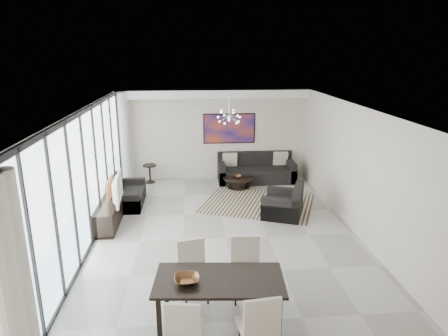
{
  "coord_description": "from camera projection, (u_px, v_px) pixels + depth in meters",
  "views": [
    {
      "loc": [
        -0.72,
        -8.14,
        4.06
      ],
      "look_at": [
        0.07,
        1.36,
        1.25
      ],
      "focal_mm": 32.0,
      "sensor_mm": 36.0,
      "label": 1
    }
  ],
  "objects": [
    {
      "name": "television",
      "position": [
        114.0,
        189.0,
        9.51
      ],
      "size": [
        0.23,
        1.15,
        0.66
      ],
      "primitive_type": "imported",
      "rotation": [
        0.0,
        0.0,
        1.64
      ],
      "color": "gray",
      "rests_on": "tv_console"
    },
    {
      "name": "armchair",
      "position": [
        284.0,
        205.0,
        10.14
      ],
      "size": [
        1.23,
        1.26,
        0.83
      ],
      "color": "black",
      "rests_on": "floor"
    },
    {
      "name": "tv_console",
      "position": [
        109.0,
        213.0,
        9.67
      ],
      "size": [
        0.5,
        1.77,
        0.55
      ],
      "primitive_type": "cube",
      "color": "black",
      "rests_on": "floor"
    },
    {
      "name": "loveseat",
      "position": [
        126.0,
        196.0,
        10.87
      ],
      "size": [
        0.84,
        1.49,
        0.75
      ],
      "color": "black",
      "rests_on": "floor"
    },
    {
      "name": "dining_chair_sw",
      "position": [
        184.0,
        327.0,
        5.24
      ],
      "size": [
        0.52,
        0.52,
        0.99
      ],
      "color": "beige",
      "rests_on": "floor"
    },
    {
      "name": "room_shell",
      "position": [
        247.0,
        176.0,
        8.61
      ],
      "size": [
        6.0,
        9.0,
        2.9
      ],
      "color": "#A8A39B",
      "rests_on": "ground"
    },
    {
      "name": "bowl_dining",
      "position": [
        187.0,
        280.0,
        5.83
      ],
      "size": [
        0.38,
        0.38,
        0.09
      ],
      "primitive_type": "imported",
      "rotation": [
        0.0,
        0.0,
        0.05
      ],
      "color": "brown",
      "rests_on": "dining_table"
    },
    {
      "name": "dining_chair_se",
      "position": [
        260.0,
        324.0,
        5.22
      ],
      "size": [
        0.55,
        0.55,
        1.07
      ],
      "color": "beige",
      "rests_on": "floor"
    },
    {
      "name": "bowl_coffee",
      "position": [
        238.0,
        177.0,
        12.14
      ],
      "size": [
        0.25,
        0.25,
        0.07
      ],
      "primitive_type": "imported",
      "rotation": [
        0.0,
        0.0,
        -0.07
      ],
      "color": "brown",
      "rests_on": "coffee_table"
    },
    {
      "name": "rug",
      "position": [
        258.0,
        203.0,
        11.01
      ],
      "size": [
        3.49,
        3.12,
        0.01
      ],
      "primitive_type": "cube",
      "rotation": [
        0.0,
        0.0,
        -0.37
      ],
      "color": "black",
      "rests_on": "floor"
    },
    {
      "name": "painting",
      "position": [
        229.0,
        129.0,
        12.83
      ],
      "size": [
        1.68,
        0.04,
        0.98
      ],
      "primitive_type": "cube",
      "color": "#AE3D18",
      "rests_on": "room_shell"
    },
    {
      "name": "coffee_table",
      "position": [
        239.0,
        182.0,
        12.25
      ],
      "size": [
        0.95,
        0.95,
        0.33
      ],
      "color": "black",
      "rests_on": "floor"
    },
    {
      "name": "side_table",
      "position": [
        150.0,
        171.0,
        12.67
      ],
      "size": [
        0.43,
        0.43,
        0.59
      ],
      "color": "black",
      "rests_on": "floor"
    },
    {
      "name": "dining_chair_nw",
      "position": [
        193.0,
        266.0,
        6.7
      ],
      "size": [
        0.56,
        0.56,
        1.02
      ],
      "color": "beige",
      "rests_on": "floor"
    },
    {
      "name": "window_wall",
      "position": [
        90.0,
        180.0,
        8.34
      ],
      "size": [
        0.37,
        8.95,
        2.9
      ],
      "color": "silver",
      "rests_on": "floor"
    },
    {
      "name": "dining_chair_ne",
      "position": [
        246.0,
        263.0,
        6.74
      ],
      "size": [
        0.5,
        0.5,
        1.06
      ],
      "color": "beige",
      "rests_on": "floor"
    },
    {
      "name": "soffit",
      "position": [
        214.0,
        94.0,
        12.31
      ],
      "size": [
        5.98,
        0.4,
        0.26
      ],
      "primitive_type": "cube",
      "color": "white",
      "rests_on": "room_shell"
    },
    {
      "name": "sofa_main",
      "position": [
        256.0,
        172.0,
        12.9
      ],
      "size": [
        2.44,
        1.0,
        0.89
      ],
      "color": "black",
      "rests_on": "floor"
    },
    {
      "name": "dining_table",
      "position": [
        219.0,
        284.0,
        5.95
      ],
      "size": [
        1.99,
        1.11,
        0.8
      ],
      "color": "black",
      "rests_on": "floor"
    },
    {
      "name": "chandelier",
      "position": [
        229.0,
        117.0,
        10.73
      ],
      "size": [
        0.66,
        0.66,
        0.71
      ],
      "color": "silver",
      "rests_on": "room_shell"
    }
  ]
}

